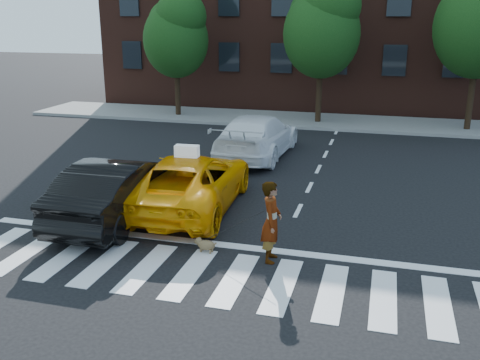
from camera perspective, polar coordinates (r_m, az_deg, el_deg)
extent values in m
plane|color=black|center=(11.59, -5.39, -9.90)|extent=(120.00, 120.00, 0.00)
cube|color=silver|center=(11.58, -5.39, -9.88)|extent=(13.00, 2.40, 0.01)
cube|color=silver|center=(12.94, -2.89, -6.79)|extent=(12.00, 0.30, 0.01)
cube|color=slate|center=(27.86, 7.39, 6.31)|extent=(30.00, 4.00, 0.15)
cube|color=#452118|center=(34.83, 9.65, 18.17)|extent=(26.00, 10.00, 12.00)
cylinder|color=black|center=(28.94, -6.69, 9.85)|extent=(0.28, 0.28, 3.25)
ellipsoid|color=#0E340E|center=(28.73, -6.86, 14.61)|extent=(3.38, 3.38, 3.89)
sphere|color=#0E340E|center=(28.37, -6.32, 16.96)|extent=(2.60, 2.60, 2.60)
sphere|color=#0E340E|center=(29.07, -7.40, 16.29)|extent=(2.34, 2.34, 2.34)
cylinder|color=black|center=(27.04, 8.43, 9.59)|extent=(0.28, 0.28, 3.55)
ellipsoid|color=#0E340E|center=(26.83, 8.69, 15.16)|extent=(3.69, 3.69, 4.25)
sphere|color=#0E340E|center=(26.57, 9.66, 17.86)|extent=(2.84, 2.84, 2.84)
sphere|color=#0E340E|center=(27.11, 8.08, 17.16)|extent=(2.56, 2.56, 2.56)
cylinder|color=black|center=(27.09, 23.47, 8.71)|extent=(0.28, 0.28, 3.85)
ellipsoid|color=#0E340E|center=(26.88, 24.20, 14.70)|extent=(4.00, 4.00, 4.60)
sphere|color=#0E340E|center=(27.09, 23.64, 16.91)|extent=(2.77, 2.77, 2.77)
imported|color=#F59C05|center=(15.12, -5.31, -0.16)|extent=(2.87, 5.70, 1.55)
imported|color=black|center=(14.54, -12.81, -0.98)|extent=(1.78, 5.06, 1.67)
imported|color=white|center=(20.62, 1.84, 4.73)|extent=(2.50, 5.72, 1.64)
imported|color=#999999|center=(11.77, 3.37, -4.47)|extent=(0.49, 0.70, 1.85)
ellipsoid|color=#8D6248|center=(12.44, -3.61, -6.95)|extent=(0.45, 0.28, 0.23)
sphere|color=#8D6248|center=(12.50, -4.45, -6.53)|extent=(0.20, 0.20, 0.17)
sphere|color=#8D6248|center=(12.54, -4.74, -6.60)|extent=(0.09, 0.09, 0.08)
cylinder|color=#8D6248|center=(12.33, -2.76, -6.85)|extent=(0.13, 0.05, 0.10)
sphere|color=#8D6248|center=(12.53, -4.33, -6.22)|extent=(0.07, 0.07, 0.06)
sphere|color=#8D6248|center=(12.43, -4.58, -6.41)|extent=(0.07, 0.07, 0.06)
cylinder|color=#8D6248|center=(12.50, -4.21, -7.47)|extent=(0.05, 0.05, 0.11)
cylinder|color=#8D6248|center=(12.58, -3.99, -7.29)|extent=(0.05, 0.05, 0.11)
cylinder|color=#8D6248|center=(12.40, -3.19, -7.67)|extent=(0.05, 0.05, 0.11)
cylinder|color=#8D6248|center=(12.48, -2.98, -7.49)|extent=(0.05, 0.05, 0.11)
cube|color=white|center=(14.68, -5.68, 3.09)|extent=(0.66, 0.32, 0.32)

